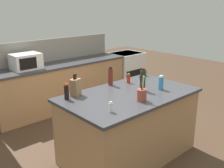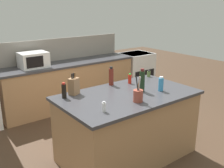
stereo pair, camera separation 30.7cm
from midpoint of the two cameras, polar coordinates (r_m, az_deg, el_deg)
ground_plane at (r=3.92m, az=5.55°, el=-15.25°), size 14.00×14.00×0.00m
back_counter_run at (r=5.51m, az=-7.59°, el=-0.07°), size 2.87×0.66×0.94m
wall_backsplash at (r=5.62m, az=-9.49°, el=7.51°), size 2.83×0.03×0.46m
kitchen_island at (r=3.68m, az=5.76°, el=-9.05°), size 1.85×1.09×0.94m
range_oven at (r=6.59m, az=6.54°, el=2.80°), size 0.76×0.65×0.92m
microwave at (r=5.05m, az=-15.08°, el=5.06°), size 0.51×0.39×0.29m
knife_block at (r=3.45m, az=-5.79°, el=-0.49°), size 0.16×0.15×0.29m
utensil_crock at (r=3.22m, az=8.43°, el=-2.50°), size 0.12×0.12×0.32m
soy_sauce_bottle at (r=3.33m, az=-7.83°, el=-1.52°), size 0.06×0.06×0.20m
wine_bottle at (r=3.58m, az=9.00°, el=0.65°), size 0.07×0.07×0.32m
spice_jar_oregano at (r=4.35m, az=10.00°, el=2.19°), size 0.06×0.06×0.11m
salt_shaker at (r=2.90m, az=1.27°, el=-5.09°), size 0.04×0.04×0.12m
dish_soap_bottle at (r=3.66m, az=12.98°, el=-0.07°), size 0.07×0.07×0.20m
vinegar_bottle at (r=3.82m, az=2.12°, el=1.62°), size 0.07×0.07×0.28m
hot_sauce_bottle at (r=3.94m, az=6.13°, el=1.10°), size 0.05×0.05×0.15m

